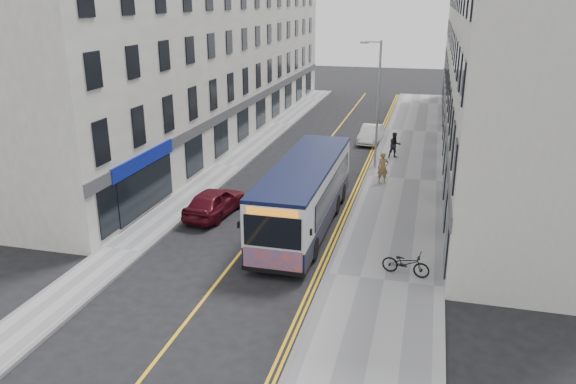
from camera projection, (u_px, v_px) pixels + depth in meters
The scene contains 17 objects.
ground at pixel (241, 252), 24.22m from camera, with size 140.00×140.00×0.00m, color black.
pavement_east at pixel (404, 179), 33.71m from camera, with size 4.50×64.00×0.12m, color #97979A.
pavement_west at pixel (228, 166), 36.36m from camera, with size 2.00×64.00×0.12m, color #97979A.
kerb_east at pixel (367, 176), 34.24m from camera, with size 0.18×64.00×0.13m, color slate.
kerb_west at pixel (243, 167), 36.12m from camera, with size 0.18×64.00×0.13m, color slate.
road_centre_line at pixel (303, 173), 35.20m from camera, with size 0.12×64.00×0.01m, color yellow.
road_dbl_yellow_inner at pixel (360, 177), 34.37m from camera, with size 0.10×64.00×0.01m, color yellow.
road_dbl_yellow_outer at pixel (363, 177), 34.32m from camera, with size 0.10×64.00×0.01m, color yellow.
terrace_east at pixel (496, 57), 38.60m from camera, with size 6.00×46.00×13.00m, color silver.
terrace_west at pixel (217, 51), 43.43m from camera, with size 6.00×46.00×13.00m, color silver.
streetlamp at pixel (377, 101), 34.62m from camera, with size 1.32×0.18×8.00m.
city_bus at pixel (305, 193), 26.23m from camera, with size 2.59×11.07×3.22m.
bicycle at pixel (406, 263), 21.83m from camera, with size 0.65×1.87×0.98m, color black.
pedestrian_near at pixel (383, 168), 32.62m from camera, with size 0.66×0.43×1.82m, color olive.
pedestrian_far at pixel (395, 145), 37.81m from camera, with size 0.84×0.66×1.73m, color black.
car_white at pixel (371, 134), 42.34m from camera, with size 1.39×3.98×1.31m, color silver.
car_maroon at pixel (215, 202), 28.09m from camera, with size 1.71×4.26×1.45m, color #530D18.
Camera 1 is at (7.46, -20.84, 10.39)m, focal length 35.00 mm.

